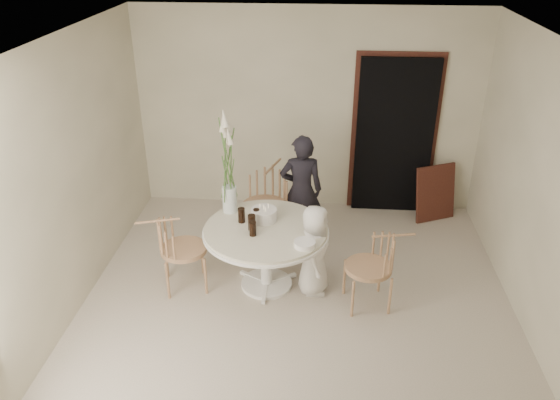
# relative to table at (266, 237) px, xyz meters

# --- Properties ---
(ground) EXTENTS (4.50, 4.50, 0.00)m
(ground) POSITION_rel_table_xyz_m (0.35, -0.25, -0.62)
(ground) COLOR beige
(ground) RESTS_ON ground
(room_shell) EXTENTS (4.50, 4.50, 4.50)m
(room_shell) POSITION_rel_table_xyz_m (0.35, -0.25, 1.00)
(room_shell) COLOR silver
(room_shell) RESTS_ON ground
(doorway) EXTENTS (1.00, 0.10, 2.10)m
(doorway) POSITION_rel_table_xyz_m (1.50, 1.94, 0.43)
(doorway) COLOR black
(doorway) RESTS_ON ground
(door_trim) EXTENTS (1.12, 0.03, 2.22)m
(door_trim) POSITION_rel_table_xyz_m (1.50, 1.98, 0.49)
(door_trim) COLOR #50271B
(door_trim) RESTS_ON ground
(table) EXTENTS (1.33, 1.33, 0.73)m
(table) POSITION_rel_table_xyz_m (0.00, 0.00, 0.00)
(table) COLOR white
(table) RESTS_ON ground
(picture_frame) EXTENTS (0.59, 0.39, 0.75)m
(picture_frame) POSITION_rel_table_xyz_m (2.08, 1.70, -0.24)
(picture_frame) COLOR #50271B
(picture_frame) RESTS_ON ground
(chair_far) EXTENTS (0.64, 0.66, 0.96)m
(chair_far) POSITION_rel_table_xyz_m (-0.07, 1.00, 0.00)
(chair_far) COLOR tan
(chair_far) RESTS_ON ground
(chair_right) EXTENTS (0.55, 0.52, 0.84)m
(chair_right) POSITION_rel_table_xyz_m (1.19, -0.21, -0.07)
(chair_right) COLOR tan
(chair_right) RESTS_ON ground
(chair_left) EXTENTS (0.60, 0.57, 0.86)m
(chair_left) POSITION_rel_table_xyz_m (-1.00, -0.10, -0.06)
(chair_left) COLOR tan
(chair_left) RESTS_ON ground
(girl) EXTENTS (0.55, 0.39, 1.41)m
(girl) POSITION_rel_table_xyz_m (0.33, 0.96, 0.09)
(girl) COLOR black
(girl) RESTS_ON ground
(boy) EXTENTS (0.34, 0.51, 1.02)m
(boy) POSITION_rel_table_xyz_m (0.52, -0.05, -0.10)
(boy) COLOR white
(boy) RESTS_ON ground
(birthday_cake) EXTENTS (0.28, 0.28, 0.18)m
(birthday_cake) POSITION_rel_table_xyz_m (-0.04, 0.17, 0.18)
(birthday_cake) COLOR white
(birthday_cake) RESTS_ON table
(cola_tumbler_a) EXTENTS (0.10, 0.10, 0.17)m
(cola_tumbler_a) POSITION_rel_table_xyz_m (-0.14, -0.05, 0.20)
(cola_tumbler_a) COLOR black
(cola_tumbler_a) RESTS_ON table
(cola_tumbler_b) EXTENTS (0.09, 0.09, 0.15)m
(cola_tumbler_b) POSITION_rel_table_xyz_m (-0.12, -0.16, 0.19)
(cola_tumbler_b) COLOR black
(cola_tumbler_b) RESTS_ON table
(cola_tumbler_c) EXTENTS (0.09, 0.09, 0.16)m
(cola_tumbler_c) POSITION_rel_table_xyz_m (-0.27, 0.11, 0.20)
(cola_tumbler_c) COLOR black
(cola_tumbler_c) RESTS_ON table
(cola_tumbler_d) EXTENTS (0.08, 0.08, 0.14)m
(cola_tumbler_d) POSITION_rel_table_xyz_m (-0.11, 0.14, 0.19)
(cola_tumbler_d) COLOR black
(cola_tumbler_d) RESTS_ON table
(plate_stack) EXTENTS (0.24, 0.24, 0.05)m
(plate_stack) POSITION_rel_table_xyz_m (0.42, -0.32, 0.14)
(plate_stack) COLOR white
(plate_stack) RESTS_ON table
(flower_vase) EXTENTS (0.16, 0.16, 1.19)m
(flower_vase) POSITION_rel_table_xyz_m (-0.43, 0.34, 0.61)
(flower_vase) COLOR silver
(flower_vase) RESTS_ON table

